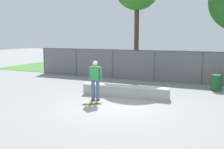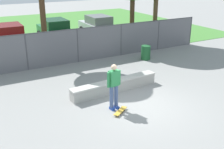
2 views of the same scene
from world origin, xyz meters
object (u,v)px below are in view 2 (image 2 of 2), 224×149
object	(u,v)px
car_silver	(98,26)
trash_bin	(146,53)
skateboard	(120,111)
car_red	(10,36)
concrete_ledge	(115,86)
skateboarder	(114,85)
car_green	(55,30)

from	to	relation	value
car_silver	trash_bin	bearing A→B (deg)	-92.93
skateboard	car_red	distance (m)	11.96
car_silver	skateboard	bearing A→B (deg)	-112.62
concrete_ledge	trash_bin	world-z (taller)	trash_bin
skateboarder	concrete_ledge	bearing A→B (deg)	58.97
car_green	car_silver	distance (m)	3.64
skateboarder	car_red	size ratio (longest dim) A/B	0.43
concrete_ledge	car_green	world-z (taller)	car_green
car_red	car_green	distance (m)	3.44
car_green	trash_bin	size ratio (longest dim) A/B	4.96
car_red	car_green	bearing A→B (deg)	9.15
car_green	car_silver	size ratio (longest dim) A/B	1.00
trash_bin	car_green	bearing A→B (deg)	114.30
concrete_ledge	car_green	xyz separation A→B (m)	(0.70, 10.51, 0.57)
car_silver	trash_bin	distance (m)	7.27
car_red	car_green	xyz separation A→B (m)	(3.40, 0.55, 0.00)
concrete_ledge	car_red	size ratio (longest dim) A/B	1.01
skateboard	car_green	bearing A→B (deg)	83.07
car_silver	car_green	bearing A→B (deg)	-179.85
concrete_ledge	car_silver	distance (m)	11.40
skateboarder	car_green	size ratio (longest dim) A/B	0.43
concrete_ledge	car_silver	world-z (taller)	car_silver
car_green	trash_bin	xyz separation A→B (m)	(3.27, -7.24, -0.41)
car_green	concrete_ledge	bearing A→B (deg)	-93.81
skateboard	trash_bin	size ratio (longest dim) A/B	0.91
skateboarder	trash_bin	world-z (taller)	skateboarder
concrete_ledge	car_red	distance (m)	10.34
skateboarder	trash_bin	xyz separation A→B (m)	(4.83, 4.69, -0.58)
trash_bin	car_silver	bearing A→B (deg)	87.07
car_green	trash_bin	world-z (taller)	car_green
skateboard	car_green	xyz separation A→B (m)	(1.50, 12.34, 0.77)
car_green	car_silver	world-z (taller)	same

